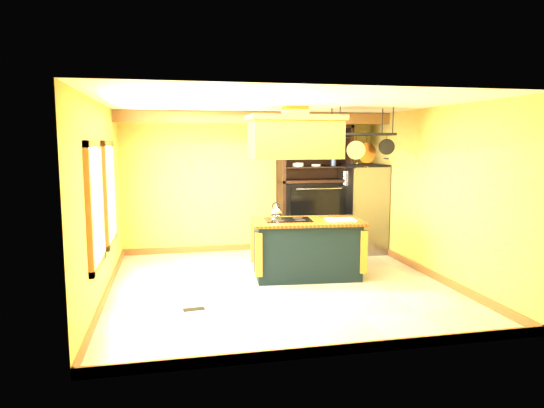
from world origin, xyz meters
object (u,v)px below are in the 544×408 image
object	(u,v)px
pot_rack	(362,140)
refrigerator	(363,210)
hutch	(313,203)
kitchen_island	(306,248)
range_hood	(295,136)

from	to	relation	value
pot_rack	refrigerator	bearing A→B (deg)	65.96
pot_rack	refrigerator	xyz separation A→B (m)	(0.67, 1.51, -1.37)
pot_rack	refrigerator	distance (m)	2.14
pot_rack	refrigerator	world-z (taller)	pot_rack
hutch	pot_rack	bearing A→B (deg)	-82.43
kitchen_island	hutch	size ratio (longest dim) A/B	0.74
pot_rack	hutch	size ratio (longest dim) A/B	0.42
range_hood	kitchen_island	bearing A→B (deg)	0.28
pot_rack	hutch	xyz separation A→B (m)	(-0.24, 1.84, -1.25)
refrigerator	kitchen_island	bearing A→B (deg)	-136.30
kitchen_island	range_hood	xyz separation A→B (m)	(-0.20, -0.00, 1.78)
range_hood	refrigerator	world-z (taller)	range_hood
kitchen_island	range_hood	bearing A→B (deg)	-174.78
refrigerator	hutch	world-z (taller)	hutch
refrigerator	range_hood	bearing A→B (deg)	-139.65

